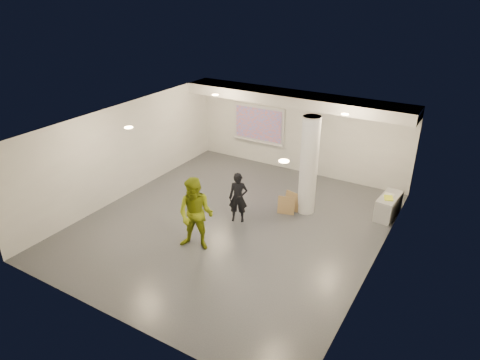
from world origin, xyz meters
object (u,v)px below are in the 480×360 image
Objects in this scene: projection_screen at (259,124)px; woman at (238,198)px; credenza at (388,206)px; column at (309,166)px; man at (196,214)px.

projection_screen is 1.41× the size of woman.
credenza is 4.48m from woman.
projection_screen is (-3.10, 2.65, 0.03)m from column.
credenza is at bearing 32.74° from man.
man is (1.41, -5.94, -0.53)m from projection_screen.
column reaches higher than man.
projection_screen is 1.83× the size of credenza.
woman reaches higher than credenza.
man is (-3.91, -4.24, 0.66)m from credenza.
credenza is 0.77× the size of woman.
column is at bearing 22.06° from woman.
man is at bearing -117.20° from column.
column is 2.62× the size of credenza.
projection_screen is 1.06× the size of man.
column is 4.08m from projection_screen.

